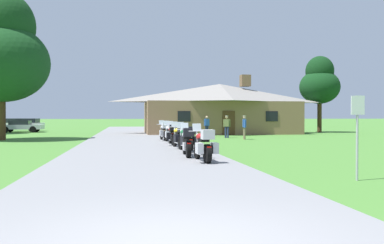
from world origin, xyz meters
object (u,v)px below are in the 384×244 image
at_px(motorcycle_red_nearest_to_camera, 204,146).
at_px(tree_right_of_lodge, 320,82).
at_px(bystander_blue_shirt_near_lodge, 207,125).
at_px(metal_signpost_roadside, 357,127).
at_px(motorcycle_white_second_in_row, 187,142).
at_px(motorcycle_green_third_in_row, 187,139).
at_px(motorcycle_red_fifth_in_row, 172,135).
at_px(parked_white_suv_far_left, 21,124).
at_px(bystander_olive_shirt_beside_signpost, 227,125).
at_px(parked_silver_sedan_far_left, 21,126).
at_px(motorcycle_silver_sixth_in_row, 170,133).
at_px(bystander_blue_shirt_by_tree, 244,126).
at_px(motorcycle_yellow_fourth_in_row, 180,137).
at_px(motorcycle_silver_farthest_in_row, 164,132).
at_px(tree_left_near, 2,52).

distance_m(motorcycle_red_nearest_to_camera, tree_right_of_lodge, 30.49).
relative_size(bystander_blue_shirt_near_lodge, metal_signpost_roadside, 0.78).
relative_size(motorcycle_white_second_in_row, motorcycle_green_third_in_row, 1.00).
bearing_deg(motorcycle_red_fifth_in_row, parked_white_suv_far_left, 118.80).
distance_m(motorcycle_red_nearest_to_camera, motorcycle_red_fifth_in_row, 8.51).
bearing_deg(bystander_olive_shirt_beside_signpost, parked_silver_sedan_far_left, 170.15).
bearing_deg(motorcycle_silver_sixth_in_row, bystander_blue_shirt_by_tree, 21.88).
bearing_deg(bystander_olive_shirt_beside_signpost, motorcycle_green_third_in_row, -84.68).
height_order(motorcycle_red_fifth_in_row, tree_right_of_lodge, tree_right_of_lodge).
xyz_separation_m(motorcycle_red_nearest_to_camera, motorcycle_silver_sixth_in_row, (-0.04, 10.70, 0.00)).
bearing_deg(bystander_blue_shirt_by_tree, bystander_olive_shirt_beside_signpost, -152.54).
bearing_deg(parked_white_suv_far_left, motorcycle_red_fifth_in_row, -144.40).
height_order(motorcycle_yellow_fourth_in_row, motorcycle_red_fifth_in_row, same).
distance_m(motorcycle_silver_sixth_in_row, tree_right_of_lodge, 22.57).
xyz_separation_m(motorcycle_red_fifth_in_row, motorcycle_silver_sixth_in_row, (0.10, 2.19, 0.00)).
distance_m(motorcycle_green_third_in_row, parked_white_suv_far_left, 32.16).
relative_size(motorcycle_silver_sixth_in_row, bystander_blue_shirt_near_lodge, 1.25).
distance_m(motorcycle_red_fifth_in_row, bystander_blue_shirt_by_tree, 7.79).
xyz_separation_m(motorcycle_green_third_in_row, parked_white_suv_far_left, (-14.06, 28.92, 0.17)).
xyz_separation_m(motorcycle_green_third_in_row, motorcycle_silver_farthest_in_row, (-0.23, 8.45, 0.00)).
xyz_separation_m(motorcycle_red_nearest_to_camera, bystander_olive_shirt_beside_signpost, (4.82, 16.02, 0.34)).
distance_m(motorcycle_silver_farthest_in_row, parked_silver_sedan_far_left, 21.52).
distance_m(tree_left_near, parked_silver_sedan_far_left, 15.32).
xyz_separation_m(bystander_blue_shirt_near_lodge, parked_silver_sedan_far_left, (-17.25, 10.22, -0.29)).
distance_m(motorcycle_silver_sixth_in_row, parked_silver_sedan_far_left, 23.21).
bearing_deg(motorcycle_green_third_in_row, motorcycle_white_second_in_row, -106.23).
distance_m(bystander_blue_shirt_by_tree, parked_silver_sedan_far_left, 24.66).
bearing_deg(motorcycle_green_third_in_row, metal_signpost_roadside, -77.98).
relative_size(motorcycle_red_nearest_to_camera, motorcycle_silver_sixth_in_row, 1.00).
xyz_separation_m(motorcycle_silver_sixth_in_row, bystander_blue_shirt_by_tree, (5.58, 3.12, 0.34)).
bearing_deg(parked_silver_sedan_far_left, bystander_blue_shirt_by_tree, -130.80).
xyz_separation_m(motorcycle_yellow_fourth_in_row, parked_white_suv_far_left, (-13.99, 26.99, 0.17)).
distance_m(motorcycle_silver_sixth_in_row, bystander_olive_shirt_beside_signpost, 7.21).
xyz_separation_m(motorcycle_silver_farthest_in_row, bystander_blue_shirt_near_lodge, (4.20, 6.90, 0.32)).
xyz_separation_m(motorcycle_red_fifth_in_row, bystander_blue_shirt_by_tree, (5.68, 5.31, 0.34)).
bearing_deg(motorcycle_red_fifth_in_row, motorcycle_silver_sixth_in_row, 86.71).
xyz_separation_m(motorcycle_green_third_in_row, metal_signpost_roadside, (3.09, -8.48, 0.74)).
bearing_deg(motorcycle_red_nearest_to_camera, bystander_blue_shirt_near_lodge, 74.76).
relative_size(tree_right_of_lodge, tree_left_near, 0.76).
bearing_deg(motorcycle_red_fifth_in_row, motorcycle_green_third_in_row, -88.46).
bearing_deg(bystander_blue_shirt_near_lodge, tree_right_of_lodge, 177.04).
height_order(motorcycle_silver_sixth_in_row, parked_silver_sedan_far_left, motorcycle_silver_sixth_in_row).
height_order(motorcycle_green_third_in_row, tree_right_of_lodge, tree_right_of_lodge).
relative_size(motorcycle_silver_farthest_in_row, tree_left_near, 0.20).
height_order(bystander_olive_shirt_beside_signpost, tree_left_near, tree_left_near).
distance_m(motorcycle_silver_sixth_in_row, bystander_blue_shirt_near_lodge, 9.74).
relative_size(parked_white_suv_far_left, parked_silver_sedan_far_left, 1.13).
relative_size(bystander_blue_shirt_near_lodge, tree_left_near, 0.16).
xyz_separation_m(motorcycle_silver_sixth_in_row, metal_signpost_roadside, (3.15, -14.96, 0.74)).
distance_m(bystander_blue_shirt_by_tree, tree_left_near, 17.39).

